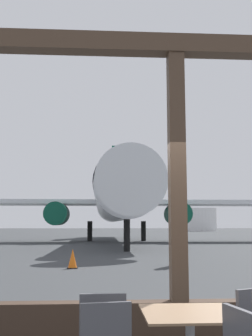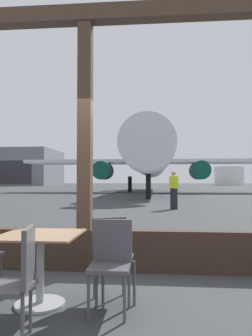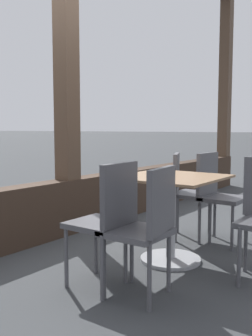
# 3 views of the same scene
# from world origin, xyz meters

# --- Properties ---
(ground_plane) EXTENTS (220.00, 220.00, 0.00)m
(ground_plane) POSITION_xyz_m (0.00, 40.00, 0.00)
(ground_plane) COLOR #383A3D
(window_frame) EXTENTS (8.99, 0.24, 3.91)m
(window_frame) POSITION_xyz_m (0.00, 0.00, 1.41)
(window_frame) COLOR #38281E
(window_frame) RESTS_ON ground
(cafe_chair_aisle_right) EXTENTS (0.41, 0.41, 0.91)m
(cafe_chair_aisle_right) POSITION_xyz_m (-0.92, -1.31, 0.54)
(cafe_chair_aisle_right) COLOR #4C4C51
(cafe_chair_aisle_right) RESTS_ON ground
(airplane) EXTENTS (27.32, 31.99, 10.54)m
(airplane) POSITION_xyz_m (0.53, 30.39, 3.64)
(airplane) COLOR silver
(airplane) RESTS_ON ground
(ground_crew_worker) EXTENTS (0.40, 0.54, 1.74)m
(ground_crew_worker) POSITION_xyz_m (1.86, 10.29, 0.90)
(ground_crew_worker) COLOR black
(ground_crew_worker) RESTS_ON ground
(traffic_cone) EXTENTS (0.36, 0.36, 0.65)m
(traffic_cone) POSITION_xyz_m (-1.88, 9.48, 0.31)
(traffic_cone) COLOR orange
(traffic_cone) RESTS_ON ground
(fuel_storage_tank) EXTENTS (7.95, 7.95, 5.06)m
(fuel_storage_tank) POSITION_xyz_m (21.34, 88.26, 2.53)
(fuel_storage_tank) COLOR white
(fuel_storage_tank) RESTS_ON ground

